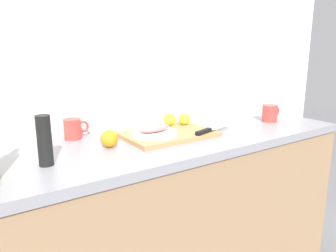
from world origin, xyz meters
name	(u,v)px	position (x,y,z in m)	size (l,w,h in m)	color
back_wall	(124,61)	(0.00, 0.33, 1.25)	(3.20, 0.05, 2.50)	white
kitchen_counter	(159,226)	(0.00, 0.00, 0.45)	(2.00, 0.60, 0.90)	#9E7A56
cutting_board	(168,134)	(0.07, 0.02, 0.91)	(0.43, 0.29, 0.02)	tan
white_plate	(154,133)	(-0.01, 0.02, 0.93)	(0.22, 0.22, 0.01)	white
fish_fillet	(154,128)	(-0.01, 0.02, 0.95)	(0.16, 0.07, 0.04)	tan
chef_knife	(210,130)	(0.25, -0.08, 0.93)	(0.29, 0.11, 0.02)	silver
lemon_0	(184,119)	(0.23, 0.11, 0.95)	(0.06, 0.06, 0.06)	yellow
lemon_1	(169,119)	(0.16, 0.14, 0.95)	(0.06, 0.06, 0.06)	yellow
coffee_mug_0	(73,129)	(-0.32, 0.23, 0.95)	(0.12, 0.08, 0.10)	#CC3F38
coffee_mug_1	(270,113)	(0.74, -0.04, 0.95)	(0.13, 0.09, 0.10)	#CC3F38
orange_0	(109,139)	(-0.24, 0.02, 0.94)	(0.07, 0.07, 0.07)	orange
pepper_mill	(44,141)	(-0.52, -0.06, 0.99)	(0.05, 0.05, 0.18)	black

